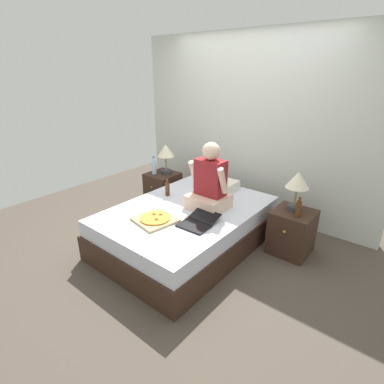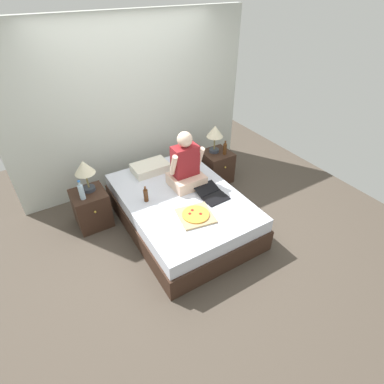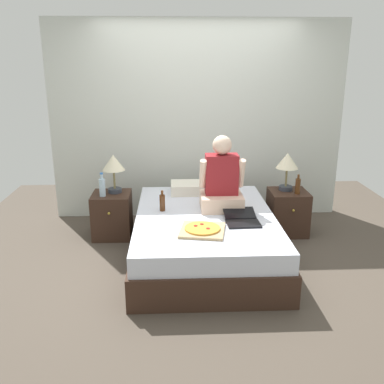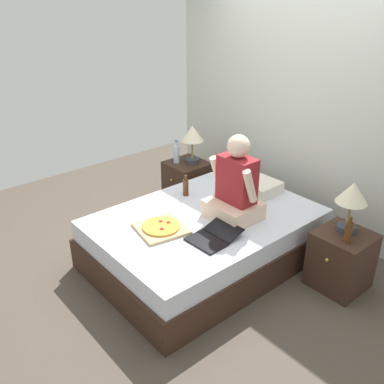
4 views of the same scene
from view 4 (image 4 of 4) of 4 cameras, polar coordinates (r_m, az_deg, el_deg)
name	(u,v)px [view 4 (image 4 of 4)]	position (r m, az deg, el deg)	size (l,w,h in m)	color
ground_plane	(205,259)	(4.21, 1.70, -8.98)	(5.73, 5.73, 0.00)	#4C4238
wall_back	(306,109)	(4.65, 14.99, 10.67)	(3.73, 0.12, 2.50)	silver
bed	(205,238)	(4.07, 1.75, -6.19)	(1.45, 2.06, 0.49)	#382319
nightstand_left	(187,183)	(5.13, -0.68, 1.24)	(0.44, 0.47, 0.52)	#382319
lamp_on_left_nightstand	(192,136)	(4.92, 0.04, 7.48)	(0.26, 0.26, 0.45)	#333842
water_bottle	(176,154)	(4.99, -2.09, 5.14)	(0.07, 0.07, 0.28)	silver
nightstand_right	(341,260)	(3.96, 19.24, -8.53)	(0.44, 0.47, 0.52)	#382319
lamp_on_right_nightstand	(352,196)	(3.73, 20.57, -0.54)	(0.26, 0.26, 0.45)	#333842
beer_bottle	(349,232)	(3.68, 20.15, -4.97)	(0.06, 0.06, 0.23)	#512D14
pillow	(254,184)	(4.46, 8.23, 1.04)	(0.52, 0.34, 0.12)	silver
person_seated	(235,188)	(3.81, 5.79, 0.49)	(0.47, 0.40, 0.78)	beige
laptop	(212,238)	(3.58, 2.67, -6.09)	(0.33, 0.43, 0.07)	black
pizza_box	(161,228)	(3.72, -4.13, -4.78)	(0.47, 0.47, 0.05)	tan
beer_bottle_on_bed	(186,187)	(4.27, -0.84, 0.67)	(0.06, 0.06, 0.22)	#4C2811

